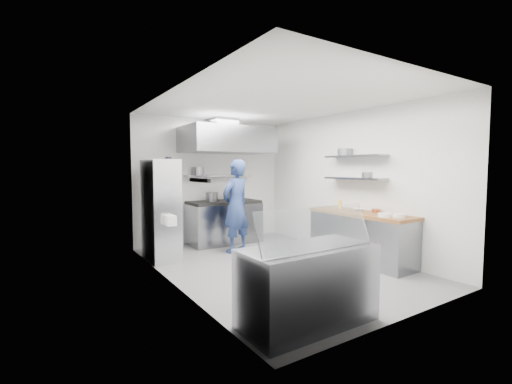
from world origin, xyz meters
TOP-DOWN VIEW (x-y plane):
  - floor at (0.00, 0.00)m, footprint 5.00×5.00m
  - ceiling at (0.00, 0.00)m, footprint 5.00×5.00m
  - wall_back at (0.00, 2.50)m, footprint 3.60×2.80m
  - wall_front at (0.00, -2.50)m, footprint 3.60×2.80m
  - wall_left at (-1.80, 0.00)m, footprint 2.80×5.00m
  - wall_right at (1.80, 0.00)m, footprint 2.80×5.00m
  - gas_range at (0.10, 2.10)m, footprint 1.60×0.80m
  - cooktop at (0.10, 2.10)m, footprint 1.57×0.78m
  - stock_pot_left at (-0.18, 2.13)m, footprint 0.27×0.27m
  - stock_pot_mid at (0.28, 2.00)m, footprint 0.33×0.33m
  - over_range_shelf at (0.10, 2.34)m, footprint 1.60×0.30m
  - shelf_pot_a at (-0.39, 2.38)m, footprint 0.25×0.25m
  - extractor_hood at (0.10, 1.93)m, footprint 1.90×1.15m
  - hood_duct at (0.10, 2.15)m, footprint 0.55×0.55m
  - red_firebox at (-1.25, 2.44)m, footprint 0.22×0.10m
  - chef at (-0.08, 1.23)m, footprint 0.79×0.64m
  - wire_rack at (-1.53, 1.47)m, footprint 0.50×0.90m
  - rack_bin_a at (-1.53, 0.92)m, footprint 0.15×0.19m
  - rack_bin_b at (-1.53, 1.27)m, footprint 0.15×0.19m
  - rack_jar at (-1.48, 1.12)m, footprint 0.11×0.11m
  - knife_strip at (-1.78, -0.90)m, footprint 0.04×0.55m
  - prep_counter_base at (1.48, -0.60)m, footprint 0.62×2.00m
  - prep_counter_top at (1.48, -0.60)m, footprint 0.65×2.04m
  - plate_stack_a at (1.45, -1.39)m, footprint 0.22×0.22m
  - plate_stack_b at (1.33, -1.23)m, footprint 0.23×0.23m
  - copper_pan at (1.70, -0.76)m, footprint 0.16×0.16m
  - squeeze_bottle at (1.50, -0.08)m, footprint 0.05×0.05m
  - mixing_bowl at (1.57, -0.45)m, footprint 0.22×0.22m
  - wall_shelf_lower at (1.64, -0.30)m, footprint 0.30×1.30m
  - wall_shelf_upper at (1.64, -0.30)m, footprint 0.30×1.30m
  - shelf_pot_c at (1.79, -0.48)m, footprint 0.21×0.21m
  - shelf_pot_d at (1.72, 0.02)m, footprint 0.29×0.29m
  - display_case at (-1.00, -2.00)m, footprint 1.50×0.70m
  - display_glass at (-1.00, -2.12)m, footprint 1.47×0.19m

SIDE VIEW (x-z plane):
  - floor at x=0.00m, z-range 0.00..0.00m
  - prep_counter_base at x=1.48m, z-range 0.00..0.84m
  - display_case at x=-1.00m, z-range 0.00..0.85m
  - gas_range at x=0.10m, z-range 0.00..0.90m
  - rack_bin_a at x=-1.53m, z-range 0.71..0.89m
  - prep_counter_top at x=1.48m, z-range 0.84..0.90m
  - mixing_bowl at x=1.57m, z-range 0.90..0.95m
  - wire_rack at x=-1.53m, z-range 0.00..1.85m
  - cooktop at x=0.10m, z-range 0.90..0.96m
  - plate_stack_a at x=1.45m, z-range 0.90..0.96m
  - plate_stack_b at x=1.33m, z-range 0.90..0.96m
  - copper_pan at x=1.70m, z-range 0.90..0.96m
  - chef at x=-0.08m, z-range 0.00..1.87m
  - squeeze_bottle at x=1.50m, z-range 0.90..1.08m
  - stock_pot_left at x=-0.18m, z-range 0.96..1.16m
  - display_glass at x=-1.00m, z-range 0.86..1.28m
  - stock_pot_mid at x=0.28m, z-range 0.96..1.20m
  - rack_bin_b at x=-1.53m, z-range 1.21..1.39m
  - wall_back at x=0.00m, z-range 1.39..1.41m
  - wall_front at x=0.00m, z-range 1.39..1.41m
  - wall_left at x=-1.80m, z-range 1.39..1.41m
  - wall_right at x=1.80m, z-range 1.39..1.41m
  - red_firebox at x=-1.25m, z-range 1.29..1.55m
  - wall_shelf_lower at x=1.64m, z-range 1.48..1.52m
  - over_range_shelf at x=0.10m, z-range 1.50..1.54m
  - knife_strip at x=-1.78m, z-range 1.53..1.57m
  - shelf_pot_c at x=1.79m, z-range 1.52..1.62m
  - shelf_pot_a at x=-0.39m, z-range 1.54..1.72m
  - rack_jar at x=-1.48m, z-range 1.71..1.89m
  - wall_shelf_upper at x=1.64m, z-range 1.90..1.94m
  - shelf_pot_d at x=1.72m, z-range 1.94..2.08m
  - extractor_hood at x=0.10m, z-range 2.02..2.57m
  - hood_duct at x=0.10m, z-range 2.56..2.80m
  - ceiling at x=0.00m, z-range 2.80..2.80m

